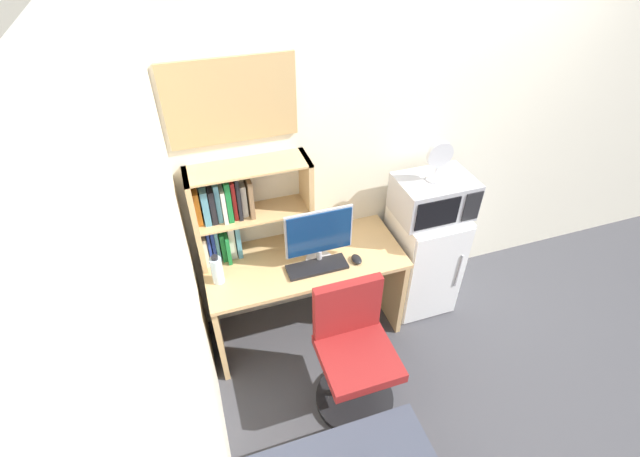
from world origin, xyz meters
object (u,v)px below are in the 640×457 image
Objects in this scene: wall_corkboard at (232,101)px; keyboard at (317,267)px; hutch_bookshelf at (236,211)px; computer_mouse at (357,259)px; desk_chair at (354,357)px; desk_fan at (439,159)px; mini_fridge at (422,259)px; water_bottle at (217,270)px; monitor at (319,235)px; microwave at (433,197)px.

keyboard is at bearing -47.51° from wall_corkboard.
hutch_bookshelf reaches higher than computer_mouse.
desk_chair is at bearing -111.97° from computer_mouse.
desk_chair reaches higher than computer_mouse.
keyboard is at bearing 175.83° from computer_mouse.
desk_fan is at bearing -12.19° from wall_corkboard.
mini_fridge reaches higher than computer_mouse.
desk_chair is 1.68m from wall_corkboard.
computer_mouse is 0.90m from water_bottle.
monitor is at bearing -175.36° from desk_fan.
microwave is at bearing -7.19° from hutch_bookshelf.
wall_corkboard is at bearing 146.56° from computer_mouse.
computer_mouse is at bearing -165.89° from mini_fridge.
water_bottle reaches higher than mini_fridge.
mini_fridge is 1.67× the size of microwave.
hutch_bookshelf is 0.85m from computer_mouse.
monitor is 0.86× the size of microwave.
computer_mouse is 0.46× the size of water_bottle.
keyboard is at bearing 98.63° from desk_chair.
mini_fridge is 0.57m from microwave.
hutch_bookshelf is 2.65× the size of desk_fan.
mini_fridge is 1.03m from desk_chair.
water_bottle is (-0.62, 0.08, 0.09)m from keyboard.
desk_fan is (0.60, 0.15, 0.57)m from computer_mouse.
water_bottle is 1.01m from wall_corkboard.
computer_mouse is at bearing -6.48° from water_bottle.
desk_chair is at bearing -63.82° from wall_corkboard.
keyboard is 0.76× the size of microwave.
wall_corkboard is at bearing 132.49° from keyboard.
desk_fan is 1.36m from desk_chair.
water_bottle is (-0.18, -0.22, -0.25)m from hutch_bookshelf.
keyboard is 0.94m from mini_fridge.
computer_mouse is 0.69m from microwave.
wall_corkboard is at bearing 116.18° from desk_chair.
computer_mouse is at bearing -165.63° from microwave.
microwave is (0.62, 0.16, 0.27)m from computer_mouse.
microwave is at bearing 38.16° from desk_chair.
hutch_bookshelf is at bearing 153.16° from monitor.
monitor is 0.52× the size of mini_fridge.
desk_fan reaches higher than desk_chair.
microwave is at bearing 18.87° from desk_fan.
wall_corkboard is at bearing 168.23° from microwave.
water_bottle reaches higher than desk_chair.
monitor is at bearing -26.84° from hutch_bookshelf.
desk_fan is at bearing 14.24° from computer_mouse.
desk_chair is (-0.19, -0.48, -0.35)m from computer_mouse.
wall_corkboard is at bearing 50.78° from water_bottle.
wall_corkboard is (0.07, 0.09, 0.68)m from hutch_bookshelf.
hutch_bookshelf reaches higher than mini_fridge.
computer_mouse is at bearing -165.76° from desk_fan.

